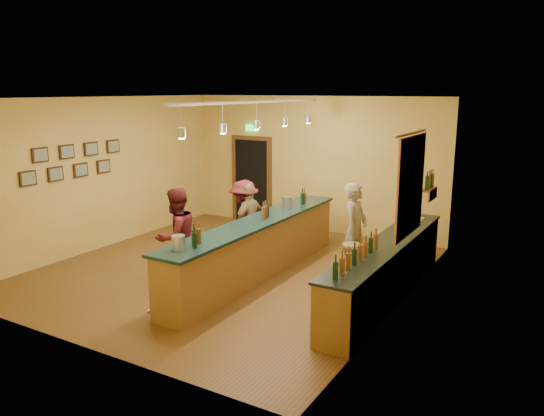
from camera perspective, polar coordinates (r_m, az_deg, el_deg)
The scene contains 18 objects.
floor at distance 10.13m, azimuth -4.53°, elevation -6.69°, with size 7.00×7.00×0.00m, color brown.
ceiling at distance 9.56m, azimuth -4.87°, elevation 11.73°, with size 6.50×7.00×0.02m, color silver.
wall_back at distance 12.71m, azimuth 4.38°, elevation 4.71°, with size 6.50×0.02×3.20m, color gold.
wall_front at distance 7.20m, azimuth -20.83°, elevation -2.23°, with size 6.50×0.02×3.20m, color gold.
wall_left at distance 11.86m, azimuth -17.72°, elevation 3.58°, with size 0.02×7.00×3.20m, color gold.
wall_right at distance 8.33m, azimuth 13.99°, elevation 0.16°, with size 0.02×7.00×3.20m, color gold.
doorway at distance 13.58m, azimuth -2.17°, elevation 3.23°, with size 1.15×0.09×2.48m.
tapestry at distance 8.66m, azimuth 14.70°, elevation 2.28°, with size 0.03×1.40×1.60m, color #A73321.
bottle_shelf at distance 10.14m, azimuth 16.64°, elevation 2.57°, with size 0.17×0.55×0.54m.
picture_grid at distance 11.30m, azimuth -20.51°, elevation 4.75°, with size 0.06×2.20×0.70m, color #382111, non-canonical shape.
back_counter at distance 8.87m, azimuth 12.19°, elevation -6.46°, with size 0.60×4.55×1.27m.
tasting_bar at distance 9.62m, azimuth -1.60°, elevation -3.91°, with size 0.73×5.10×1.38m.
pendant_track at distance 9.23m, azimuth -1.67°, elevation 10.38°, with size 0.11×4.60×0.50m.
bartender at distance 9.77m, azimuth 8.93°, elevation -2.28°, with size 0.62×0.41×1.71m, color gray.
customer_a at distance 9.27m, azimuth -10.25°, elevation -3.11°, with size 0.84×0.65×1.72m, color #59191E.
customer_b at distance 10.40m, azimuth -2.46°, elevation -1.64°, with size 0.92×0.38×1.56m, color #997A51.
customer_c at distance 10.51m, azimuth -3.03°, elevation -1.35°, with size 1.04×0.60×1.61m, color #59191E.
bar_stool at distance 9.37m, azimuth 8.61°, elevation -4.71°, with size 0.35×0.35×0.72m.
Camera 1 is at (5.49, -7.83, 3.35)m, focal length 35.00 mm.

